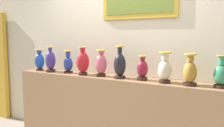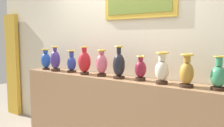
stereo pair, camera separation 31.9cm
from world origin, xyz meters
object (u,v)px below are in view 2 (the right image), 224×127
object	(u,v)px
vase_rose	(102,64)
vase_burgundy	(141,70)
vase_cobalt	(72,63)
vase_ivory	(162,70)
vase_crimson	(84,62)
vase_jade	(218,76)
vase_onyx	(119,65)
vase_indigo	(55,60)
vase_sapphire	(46,60)
vase_ochre	(187,72)

from	to	relation	value
vase_rose	vase_burgundy	distance (m)	0.60
vase_cobalt	vase_ivory	bearing A→B (deg)	-1.82
vase_crimson	vase_jade	distance (m)	1.77
vase_burgundy	vase_ivory	distance (m)	0.29
vase_cobalt	vase_crimson	distance (m)	0.32
vase_onyx	vase_cobalt	bearing A→B (deg)	177.78
vase_burgundy	vase_indigo	bearing A→B (deg)	-178.25
vase_onyx	vase_ivory	xyz separation A→B (m)	(0.60, -0.01, -0.01)
vase_crimson	vase_ivory	size ratio (longest dim) A/B	1.09
vase_cobalt	vase_ivory	xyz separation A→B (m)	(1.49, -0.05, 0.02)
vase_sapphire	vase_jade	world-z (taller)	vase_jade
vase_ivory	vase_sapphire	bearing A→B (deg)	179.33
vase_sapphire	vase_jade	bearing A→B (deg)	0.14
vase_onyx	vase_ochre	size ratio (longest dim) A/B	1.18
vase_indigo	vase_ochre	bearing A→B (deg)	0.20
vase_crimson	vase_ochre	bearing A→B (deg)	0.09
vase_cobalt	vase_burgundy	distance (m)	1.20
vase_crimson	vase_ivory	world-z (taller)	vase_crimson
vase_jade	vase_crimson	bearing A→B (deg)	-178.67
vase_indigo	vase_cobalt	xyz separation A→B (m)	(0.29, 0.06, -0.03)
vase_sapphire	vase_onyx	xyz separation A→B (m)	(1.47, -0.01, 0.02)
vase_cobalt	vase_burgundy	world-z (taller)	vase_cobalt
vase_indigo	vase_ivory	distance (m)	1.79
vase_rose	vase_ochre	world-z (taller)	vase_rose
vase_cobalt	vase_jade	xyz separation A→B (m)	(2.08, -0.02, -0.00)
vase_burgundy	vase_ivory	size ratio (longest dim) A/B	0.84
vase_crimson	vase_ochre	distance (m)	1.46
vase_rose	vase_onyx	distance (m)	0.29
vase_rose	vase_jade	size ratio (longest dim) A/B	1.06
vase_rose	vase_ochre	distance (m)	1.18
vase_indigo	vase_ochre	world-z (taller)	vase_indigo
vase_indigo	vase_cobalt	distance (m)	0.30
vase_rose	vase_jade	distance (m)	1.49
vase_jade	vase_ochre	bearing A→B (deg)	-172.77
vase_ivory	vase_jade	distance (m)	0.59
vase_sapphire	vase_burgundy	distance (m)	1.77
vase_cobalt	vase_jade	bearing A→B (deg)	-0.46
vase_cobalt	vase_ochre	world-z (taller)	vase_ochre
vase_jade	vase_sapphire	bearing A→B (deg)	-179.86
vase_sapphire	vase_indigo	world-z (taller)	vase_indigo
vase_rose	vase_jade	world-z (taller)	vase_rose
vase_crimson	vase_ivory	bearing A→B (deg)	0.51
vase_sapphire	vase_burgundy	bearing A→B (deg)	0.19
vase_burgundy	vase_ochre	world-z (taller)	vase_ochre
vase_ochre	vase_rose	bearing A→B (deg)	178.24
vase_sapphire	vase_rose	size ratio (longest dim) A/B	0.93
vase_onyx	vase_burgundy	distance (m)	0.31
vase_crimson	vase_rose	xyz separation A→B (m)	(0.28, 0.04, -0.01)
vase_rose	vase_onyx	size ratio (longest dim) A/B	0.86
vase_onyx	vase_ochre	distance (m)	0.89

